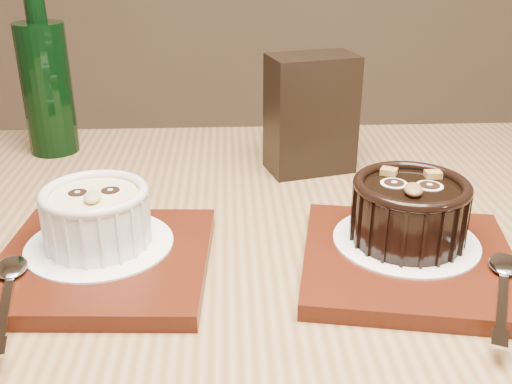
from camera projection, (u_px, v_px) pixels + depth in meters
table at (260, 349)px, 0.56m from camera, size 1.23×0.85×0.75m
tray_left at (104, 262)px, 0.52m from camera, size 0.18×0.18×0.01m
doily_left at (100, 244)px, 0.53m from camera, size 0.13×0.13×0.00m
ramekin_white at (96, 214)px, 0.52m from camera, size 0.09×0.09×0.06m
spoon_left at (7, 290)px, 0.46m from camera, size 0.06×0.14×0.01m
tray_right at (408, 261)px, 0.52m from camera, size 0.20×0.20×0.01m
doily_right at (406, 240)px, 0.54m from camera, size 0.13×0.13×0.00m
ramekin_dark at (409, 208)px, 0.53m from camera, size 0.10×0.10×0.06m
spoon_right at (504, 285)px, 0.47m from camera, size 0.08×0.13×0.01m
condiment_stand at (311, 114)px, 0.71m from camera, size 0.11×0.09×0.14m
green_bottle at (46, 83)px, 0.76m from camera, size 0.06×0.06×0.23m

